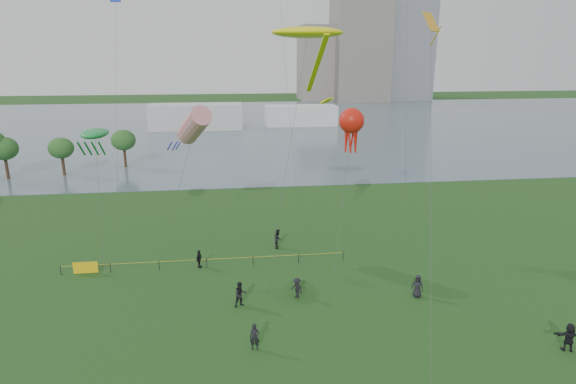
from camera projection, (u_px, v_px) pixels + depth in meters
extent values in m
plane|color=#133611|center=(309.00, 372.00, 27.87)|extent=(400.00, 400.00, 0.00)
cube|color=slate|center=(245.00, 125.00, 123.21)|extent=(400.00, 120.00, 0.08)
cube|color=slate|center=(360.00, 50.00, 182.41)|extent=(20.00, 20.00, 38.00)
cube|color=slate|center=(320.00, 63.00, 187.89)|extent=(16.00, 18.00, 28.00)
cube|color=silver|center=(196.00, 117.00, 116.21)|extent=(22.00, 8.00, 6.00)
cube|color=silver|center=(301.00, 116.00, 122.24)|extent=(18.00, 7.00, 5.00)
cylinder|color=#352318|center=(125.00, 159.00, 77.66)|extent=(0.44, 0.44, 2.71)
ellipsoid|color=#2F6226|center=(123.00, 140.00, 76.81)|extent=(3.86, 3.86, 3.26)
cylinder|color=#352318|center=(64.00, 167.00, 72.32)|extent=(0.44, 0.44, 2.58)
ellipsoid|color=#2F6226|center=(61.00, 148.00, 71.52)|extent=(3.67, 3.67, 3.10)
cylinder|color=#352318|center=(7.00, 170.00, 70.22)|extent=(0.44, 0.44, 2.79)
ellipsoid|color=#2F6226|center=(4.00, 149.00, 69.34)|extent=(3.98, 3.98, 3.35)
cylinder|color=black|center=(61.00, 270.00, 39.95)|extent=(0.07, 0.07, 0.85)
cylinder|color=black|center=(110.00, 268.00, 40.41)|extent=(0.07, 0.07, 0.85)
cylinder|color=black|center=(159.00, 265.00, 40.88)|extent=(0.07, 0.07, 0.85)
cylinder|color=black|center=(207.00, 263.00, 41.35)|extent=(0.07, 0.07, 0.85)
cylinder|color=black|center=(253.00, 260.00, 41.81)|extent=(0.07, 0.07, 0.85)
cylinder|color=black|center=(299.00, 258.00, 42.28)|extent=(0.07, 0.07, 0.85)
cylinder|color=black|center=(343.00, 256.00, 42.75)|extent=(0.07, 0.07, 0.85)
cylinder|color=yellow|center=(206.00, 259.00, 41.26)|extent=(24.00, 0.03, 0.03)
cube|color=yellow|center=(85.00, 268.00, 40.15)|extent=(2.00, 0.04, 1.00)
imported|color=black|center=(240.00, 294.00, 34.85)|extent=(1.12, 1.00, 1.90)
imported|color=black|center=(297.00, 288.00, 36.12)|extent=(1.12, 1.18, 1.61)
imported|color=black|center=(199.00, 259.00, 41.23)|extent=(0.71, 1.01, 1.58)
imported|color=black|center=(418.00, 286.00, 36.21)|extent=(1.03, 0.90, 1.77)
imported|color=black|center=(569.00, 337.00, 29.65)|extent=(1.79, 1.01, 1.84)
imported|color=black|center=(255.00, 337.00, 29.76)|extent=(0.68, 0.49, 1.75)
imported|color=black|center=(278.00, 238.00, 45.44)|extent=(0.79, 0.97, 1.85)
cylinder|color=#3F3F42|center=(287.00, 162.00, 37.31)|extent=(3.89, 5.34, 19.33)
ellipsoid|color=yellow|center=(308.00, 32.00, 37.38)|extent=(5.69, 3.55, 0.89)
cube|color=yellow|center=(317.00, 66.00, 34.04)|extent=(0.36, 6.98, 4.09)
cube|color=yellow|center=(327.00, 101.00, 31.00)|extent=(0.95, 0.95, 0.42)
cylinder|color=#3F3F42|center=(177.00, 192.00, 43.15)|extent=(3.48, 3.06, 11.53)
cylinder|color=red|center=(194.00, 125.00, 43.20)|extent=(3.78, 5.20, 3.90)
cylinder|color=#1D1BC2|center=(178.00, 146.00, 42.33)|extent=(0.60, 1.13, 0.88)
cylinder|color=#1D1BC2|center=(175.00, 145.00, 42.66)|extent=(0.60, 1.13, 0.88)
cylinder|color=#1D1BC2|center=(170.00, 146.00, 42.47)|extent=(0.60, 1.13, 0.88)
cylinder|color=#1D1BC2|center=(169.00, 146.00, 42.03)|extent=(0.60, 1.13, 0.88)
cylinder|color=#1D1BC2|center=(174.00, 147.00, 41.94)|extent=(0.60, 1.13, 0.88)
cylinder|color=#3F3F42|center=(100.00, 204.00, 40.53)|extent=(0.97, 5.30, 11.13)
ellipsoid|color=#188738|center=(95.00, 133.00, 41.44)|extent=(2.21, 3.98, 0.77)
cylinder|color=#188738|center=(81.00, 149.00, 40.10)|extent=(0.16, 1.79, 1.54)
cylinder|color=#188738|center=(88.00, 148.00, 40.17)|extent=(0.16, 1.79, 1.54)
cylinder|color=#188738|center=(95.00, 148.00, 40.23)|extent=(0.16, 1.79, 1.54)
cylinder|color=#188738|center=(102.00, 148.00, 40.30)|extent=(0.16, 1.79, 1.54)
cylinder|color=#3F3F42|center=(343.00, 197.00, 41.19)|extent=(3.29, 8.73, 11.86)
sphere|color=red|center=(352.00, 121.00, 43.88)|extent=(2.33, 2.33, 2.33)
cylinder|color=red|center=(356.00, 138.00, 44.38)|extent=(0.18, 0.54, 2.60)
cylinder|color=red|center=(352.00, 137.00, 44.77)|extent=(0.49, 0.36, 2.61)
cylinder|color=red|center=(347.00, 137.00, 44.71)|extent=(0.49, 0.36, 2.61)
cylinder|color=red|center=(346.00, 138.00, 44.27)|extent=(0.18, 0.54, 2.60)
cylinder|color=red|center=(349.00, 139.00, 43.88)|extent=(0.49, 0.36, 2.61)
cylinder|color=red|center=(355.00, 139.00, 43.94)|extent=(0.49, 0.36, 2.61)
cylinder|color=#3F3F42|center=(431.00, 189.00, 28.90)|extent=(4.57, 14.77, 19.89)
cube|color=orange|center=(431.00, 22.00, 33.43)|extent=(1.62, 1.62, 1.33)
cylinder|color=orange|center=(435.00, 36.00, 32.85)|extent=(0.08, 1.58, 1.35)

